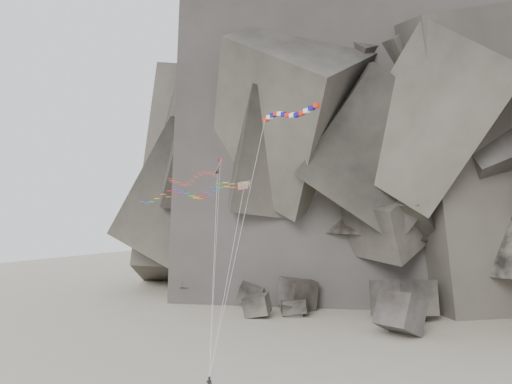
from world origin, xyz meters
The scene contains 8 objects.
ground centered at (0.00, 0.00, 0.00)m, with size 260.00×260.00×0.00m, color #A29583.
headland centered at (0.00, 70.00, 42.00)m, with size 110.00×70.00×84.00m, color #5A534A, non-canonical shape.
boulder_field centered at (-5.09, 35.95, 2.68)m, with size 51.68×20.15×9.75m.
kite_flyer centered at (1.74, -3.56, 0.95)m, with size 0.67×0.44×1.91m, color black.
delta_kite centered at (-7.36, 4.77, 22.17)m, with size 13.38×8.87×22.44m.
banner_kite centered at (8.29, 0.98, 27.88)m, with size 10.69×6.57×27.07m.
parafoil_kite centered at (-2.70, -1.61, 20.04)m, with size 14.48×2.77×19.66m.
pennant_kite centered at (0.24, 0.03, 18.86)m, with size 2.19×4.68×22.39m.
Camera 1 is at (31.06, -44.54, 18.28)m, focal length 35.00 mm.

